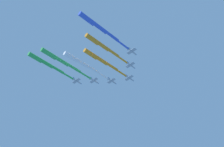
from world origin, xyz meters
TOP-DOWN VIEW (x-y plane):
  - jet_lead at (-9.99, 13.98)m, footprint 20.29×52.56m
  - jet_port_inner at (-2.52, 27.37)m, footprint 20.33×52.97m
  - jet_starboard_inner at (-23.95, 18.79)m, footprint 20.49×50.69m
  - jet_port_mid at (3.42, 42.97)m, footprint 22.63×56.72m
  - jet_starboard_mid at (-39.16, 28.17)m, footprint 22.59×55.78m
  - jet_port_outer at (12.06, 52.62)m, footprint 20.86×51.40m

SIDE VIEW (x-z plane):
  - jet_port_inner at x=-2.52m, z-range 147.09..150.80m
  - jet_port_mid at x=3.42m, z-range 148.64..152.32m
  - jet_port_outer at x=12.06m, z-range 149.26..152.96m
  - jet_lead at x=-9.99m, z-range 149.30..152.99m
  - jet_starboard_inner at x=-23.95m, z-range 149.86..153.58m
  - jet_starboard_mid at x=-39.16m, z-range 150.06..153.83m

